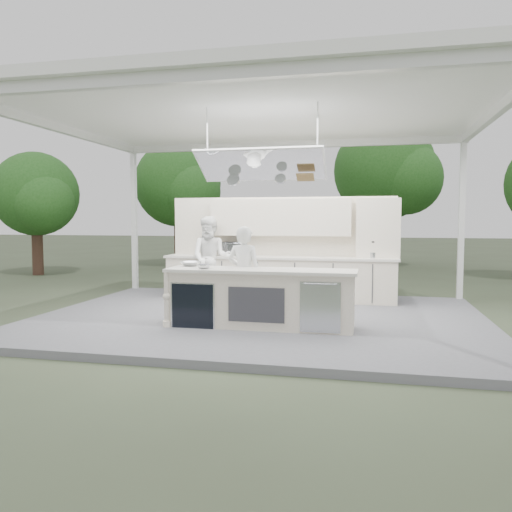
% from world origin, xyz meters
% --- Properties ---
extents(ground, '(90.00, 90.00, 0.00)m').
position_xyz_m(ground, '(0.00, 0.00, 0.00)').
color(ground, '#404C34').
rests_on(ground, ground).
extents(stage_deck, '(8.00, 6.00, 0.12)m').
position_xyz_m(stage_deck, '(0.00, 0.00, 0.06)').
color(stage_deck, slate).
rests_on(stage_deck, ground).
extents(tent, '(8.20, 6.20, 3.86)m').
position_xyz_m(tent, '(0.00, -0.01, 3.71)').
color(tent, white).
rests_on(tent, ground).
extents(demo_island, '(3.10, 0.79, 0.95)m').
position_xyz_m(demo_island, '(0.18, -0.91, 0.60)').
color(demo_island, beige).
rests_on(demo_island, stage_deck).
extents(back_counter, '(5.08, 0.72, 0.95)m').
position_xyz_m(back_counter, '(0.00, 1.90, 0.60)').
color(back_counter, beige).
rests_on(back_counter, stage_deck).
extents(back_wall_unit, '(5.05, 0.48, 2.25)m').
position_xyz_m(back_wall_unit, '(0.44, 2.11, 1.57)').
color(back_wall_unit, beige).
rests_on(back_wall_unit, stage_deck).
extents(tree_cluster, '(19.55, 9.40, 5.85)m').
position_xyz_m(tree_cluster, '(-0.16, 9.77, 3.29)').
color(tree_cluster, '#4C3226').
rests_on(tree_cluster, ground).
extents(head_chef, '(0.64, 0.45, 1.64)m').
position_xyz_m(head_chef, '(-0.18, -0.51, 0.94)').
color(head_chef, white).
rests_on(head_chef, stage_deck).
extents(sous_chef, '(0.95, 0.78, 1.83)m').
position_xyz_m(sous_chef, '(-1.44, 1.55, 1.03)').
color(sous_chef, white).
rests_on(sous_chef, stage_deck).
extents(toaster_oven, '(0.54, 0.37, 0.29)m').
position_xyz_m(toaster_oven, '(-1.06, 2.08, 1.22)').
color(toaster_oven, '#BABDC2').
rests_on(toaster_oven, back_counter).
extents(bowl_large, '(0.41, 0.41, 0.08)m').
position_xyz_m(bowl_large, '(-1.10, -0.65, 1.11)').
color(bowl_large, silver).
rests_on(bowl_large, demo_island).
extents(bowl_small, '(0.23, 0.23, 0.07)m').
position_xyz_m(bowl_small, '(-0.72, -1.06, 1.11)').
color(bowl_small, silver).
rests_on(bowl_small, demo_island).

